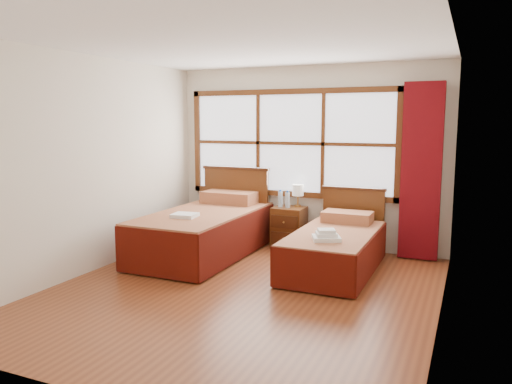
% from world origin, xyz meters
% --- Properties ---
extents(floor, '(4.50, 4.50, 0.00)m').
position_xyz_m(floor, '(0.00, 0.00, 0.00)').
color(floor, brown).
rests_on(floor, ground).
extents(ceiling, '(4.50, 4.50, 0.00)m').
position_xyz_m(ceiling, '(0.00, 0.00, 2.60)').
color(ceiling, white).
rests_on(ceiling, wall_back).
extents(wall_back, '(4.00, 0.00, 4.00)m').
position_xyz_m(wall_back, '(0.00, 2.25, 1.30)').
color(wall_back, silver).
rests_on(wall_back, floor).
extents(wall_left, '(0.00, 4.50, 4.50)m').
position_xyz_m(wall_left, '(-2.00, 0.00, 1.30)').
color(wall_left, silver).
rests_on(wall_left, floor).
extents(wall_right, '(0.00, 4.50, 4.50)m').
position_xyz_m(wall_right, '(2.00, 0.00, 1.30)').
color(wall_right, silver).
rests_on(wall_right, floor).
extents(window, '(3.16, 0.06, 1.56)m').
position_xyz_m(window, '(-0.25, 2.21, 1.50)').
color(window, white).
rests_on(window, wall_back).
extents(curtain, '(0.50, 0.16, 2.30)m').
position_xyz_m(curtain, '(1.60, 2.11, 1.17)').
color(curtain, maroon).
rests_on(curtain, wall_back).
extents(bed_left, '(1.16, 2.25, 1.13)m').
position_xyz_m(bed_left, '(-1.10, 1.20, 0.34)').
color(bed_left, '#3C1D0C').
rests_on(bed_left, floor).
extents(bed_right, '(0.95, 1.97, 0.91)m').
position_xyz_m(bed_right, '(0.72, 1.20, 0.28)').
color(bed_right, '#3C1D0C').
rests_on(bed_right, floor).
extents(nightstand, '(0.45, 0.44, 0.59)m').
position_xyz_m(nightstand, '(-0.18, 1.99, 0.30)').
color(nightstand, '#572D13').
rests_on(nightstand, floor).
extents(towels_left, '(0.33, 0.30, 0.05)m').
position_xyz_m(towels_left, '(-1.13, 0.71, 0.63)').
color(towels_left, white).
rests_on(towels_left, bed_left).
extents(towels_right, '(0.38, 0.36, 0.13)m').
position_xyz_m(towels_right, '(0.74, 0.69, 0.54)').
color(towels_right, white).
rests_on(towels_right, bed_right).
extents(lamp, '(0.16, 0.16, 0.32)m').
position_xyz_m(lamp, '(-0.09, 2.13, 0.82)').
color(lamp, '#BD843C').
rests_on(lamp, nightstand).
extents(bottle_near, '(0.07, 0.07, 0.25)m').
position_xyz_m(bottle_near, '(-0.31, 1.98, 0.71)').
color(bottle_near, '#A7BFD6').
rests_on(bottle_near, nightstand).
extents(bottle_far, '(0.07, 0.07, 0.25)m').
position_xyz_m(bottle_far, '(-0.19, 1.95, 0.71)').
color(bottle_far, '#A7BFD6').
rests_on(bottle_far, nightstand).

